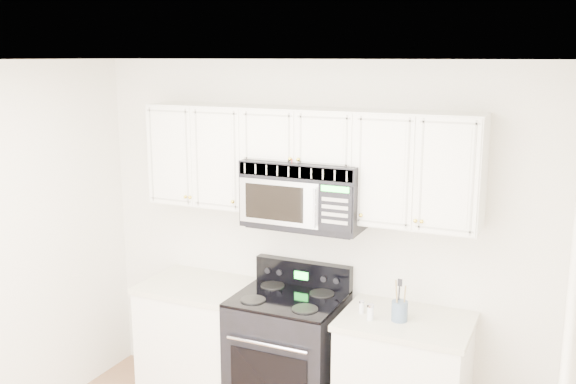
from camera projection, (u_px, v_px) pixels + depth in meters
The scene contains 8 objects.
room at pixel (181, 325), 3.21m from camera, with size 3.51×3.51×2.61m.
base_cabinet_left at pixel (202, 344), 4.99m from camera, with size 0.86×0.65×0.92m.
range at pixel (288, 355), 4.68m from camera, with size 0.76×0.69×1.12m.
upper_cabinets at pixel (305, 156), 4.49m from camera, with size 2.44×0.37×0.75m.
microwave at pixel (306, 193), 4.48m from camera, with size 0.84×0.47×0.46m.
utensil_crock at pixel (400, 310), 4.19m from camera, with size 0.11×0.11×0.29m.
shaker_salt at pixel (362, 307), 4.32m from camera, with size 0.04×0.04×0.09m.
shaker_pepper at pixel (370, 312), 4.21m from camera, with size 0.05×0.05×0.11m.
Camera 1 is at (1.73, -2.51, 2.62)m, focal length 40.00 mm.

